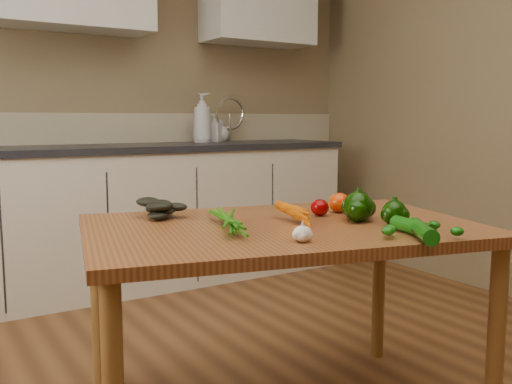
{
  "coord_description": "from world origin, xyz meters",
  "views": [
    {
      "loc": [
        -1.05,
        -1.26,
        1.06
      ],
      "look_at": [
        0.09,
        0.57,
        0.78
      ],
      "focal_mm": 40.0,
      "sensor_mm": 36.0,
      "label": 1
    }
  ],
  "objects": [
    {
      "name": "zucchini_b",
      "position": [
        0.26,
        -0.1,
        0.73
      ],
      "size": [
        0.16,
        0.2,
        0.05
      ],
      "primitive_type": "cylinder",
      "rotation": [
        1.57,
        0.0,
        -0.59
      ],
      "color": "#0A4D08",
      "rests_on": "table"
    },
    {
      "name": "soap_bottle_a",
      "position": [
        0.72,
        2.28,
        1.07
      ],
      "size": [
        0.18,
        0.18,
        0.34
      ],
      "primitive_type": "imported",
      "rotation": [
        0.0,
        0.0,
        0.58
      ],
      "color": "silver",
      "rests_on": "counter_run"
    },
    {
      "name": "pepper_c",
      "position": [
        0.35,
        0.1,
        0.75
      ],
      "size": [
        0.08,
        0.08,
        0.08
      ],
      "primitive_type": "sphere",
      "color": "black",
      "rests_on": "table"
    },
    {
      "name": "soap_bottle_b",
      "position": [
        0.83,
        2.33,
        1.0
      ],
      "size": [
        0.13,
        0.13,
        0.2
      ],
      "primitive_type": "imported",
      "rotation": [
        0.0,
        0.0,
        3.85
      ],
      "color": "silver",
      "rests_on": "counter_run"
    },
    {
      "name": "tomato_c",
      "position": [
        0.44,
        0.39,
        0.74
      ],
      "size": [
        0.07,
        0.07,
        0.06
      ],
      "primitive_type": "ellipsoid",
      "color": "#E03A05",
      "rests_on": "table"
    },
    {
      "name": "soap_bottle_c",
      "position": [
        0.91,
        2.37,
        0.98
      ],
      "size": [
        0.13,
        0.13,
        0.15
      ],
      "primitive_type": "imported",
      "rotation": [
        0.0,
        0.0,
        1.68
      ],
      "color": "silver",
      "rests_on": "counter_run"
    },
    {
      "name": "tomato_a",
      "position": [
        0.25,
        0.39,
        0.74
      ],
      "size": [
        0.07,
        0.07,
        0.06
      ],
      "primitive_type": "ellipsoid",
      "color": "#800202",
      "rests_on": "table"
    },
    {
      "name": "garlic_bulb",
      "position": [
        -0.07,
        0.06,
        0.73
      ],
      "size": [
        0.06,
        0.06,
        0.05
      ],
      "primitive_type": "ellipsoid",
      "color": "white",
      "rests_on": "table"
    },
    {
      "name": "table",
      "position": [
        0.04,
        0.32,
        0.63
      ],
      "size": [
        1.48,
        1.13,
        0.7
      ],
      "rotation": [
        0.0,
        0.0,
        -0.24
      ],
      "color": "#95532B",
      "rests_on": "ground"
    },
    {
      "name": "tomato_b",
      "position": [
        0.37,
        0.41,
        0.74
      ],
      "size": [
        0.08,
        0.08,
        0.08
      ],
      "primitive_type": "ellipsoid",
      "color": "#E03A05",
      "rests_on": "table"
    },
    {
      "name": "pepper_a",
      "position": [
        0.29,
        0.22,
        0.76
      ],
      "size": [
        0.1,
        0.1,
        0.1
      ],
      "primitive_type": "sphere",
      "color": "black",
      "rests_on": "table"
    },
    {
      "name": "counter_run",
      "position": [
        0.21,
        2.19,
        0.46
      ],
      "size": [
        2.84,
        0.64,
        1.14
      ],
      "color": "beige",
      "rests_on": "ground"
    },
    {
      "name": "pepper_b",
      "position": [
        0.36,
        0.28,
        0.75
      ],
      "size": [
        0.09,
        0.09,
        0.09
      ],
      "primitive_type": "sphere",
      "color": "black",
      "rests_on": "table"
    },
    {
      "name": "room",
      "position": [
        0.0,
        0.17,
        1.25
      ],
      "size": [
        4.04,
        5.04,
        2.64
      ],
      "color": "brown",
      "rests_on": "ground"
    },
    {
      "name": "carrot_bunch",
      "position": [
        0.01,
        0.31,
        0.74
      ],
      "size": [
        0.28,
        0.24,
        0.07
      ],
      "primitive_type": null,
      "rotation": [
        0.0,
        0.0,
        -0.24
      ],
      "color": "#D15C04",
      "rests_on": "table"
    },
    {
      "name": "leafy_greens",
      "position": [
        -0.26,
        0.66,
        0.75
      ],
      "size": [
        0.19,
        0.17,
        0.09
      ],
      "primitive_type": null,
      "color": "black",
      "rests_on": "table"
    },
    {
      "name": "zucchini_a",
      "position": [
        0.29,
        -0.04,
        0.73
      ],
      "size": [
        0.07,
        0.18,
        0.05
      ],
      "primitive_type": "cylinder",
      "rotation": [
        1.57,
        0.0,
        -0.15
      ],
      "color": "#0A4D08",
      "rests_on": "table"
    }
  ]
}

